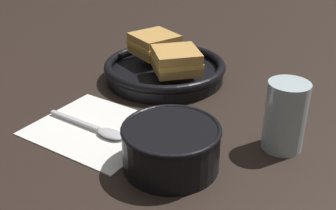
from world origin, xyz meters
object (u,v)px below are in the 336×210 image
spoon (100,130)px  sandwich_near_right (176,60)px  soup_bowl (171,144)px  drinking_glass (285,116)px  skillet (165,70)px  sandwich_near_left (154,44)px

spoon → sandwich_near_right: size_ratio=1.29×
soup_bowl → drinking_glass: 0.19m
soup_bowl → sandwich_near_right: bearing=122.1°
soup_bowl → drinking_glass: (0.12, 0.15, 0.02)m
spoon → soup_bowl: bearing=-4.2°
spoon → skillet: size_ratio=0.64×
soup_bowl → sandwich_near_right: sandwich_near_right is taller
spoon → sandwich_near_right: (0.01, 0.23, 0.06)m
sandwich_near_left → spoon: bearing=-72.2°
sandwich_near_left → sandwich_near_right: size_ratio=0.91×
spoon → skillet: skillet is taller
sandwich_near_left → sandwich_near_right: bearing=-30.2°
sandwich_near_right → sandwich_near_left: bearing=149.8°
spoon → sandwich_near_left: 0.31m
sandwich_near_left → drinking_glass: bearing=-21.7°
soup_bowl → skillet: soup_bowl is taller
soup_bowl → sandwich_near_right: (-0.15, 0.24, 0.02)m
spoon → sandwich_near_left: sandwich_near_left is taller
skillet → drinking_glass: 0.34m
soup_bowl → sandwich_near_left: bearing=130.0°
skillet → drinking_glass: drinking_glass is taller
sandwich_near_left → drinking_glass: (0.37, -0.15, -0.01)m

